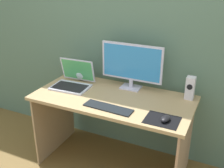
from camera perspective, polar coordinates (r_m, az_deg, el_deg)
ground_plane at (r=2.75m, az=0.19°, el=-16.28°), size 8.00×8.00×0.00m
wall_back at (r=2.54m, az=4.17°, el=11.83°), size 6.00×0.04×2.50m
desk at (r=2.43m, az=0.21°, el=-5.86°), size 1.37×0.67×0.72m
monitor at (r=2.44m, az=4.08°, el=4.06°), size 0.57×0.14×0.42m
speaker_right at (r=2.37m, az=15.96°, el=-0.80°), size 0.07×0.08×0.20m
laptop at (r=2.57m, az=-8.14°, el=0.59°), size 0.35×0.31×0.24m
fishbowl at (r=2.70m, az=-6.04°, el=2.60°), size 0.17×0.17×0.17m
keyboard_external at (r=2.17m, az=-0.82°, el=-4.95°), size 0.41×0.14×0.01m
mousepad at (r=2.05m, az=10.39°, el=-7.37°), size 0.25×0.20×0.00m
mouse at (r=2.03m, az=11.07°, el=-7.10°), size 0.08×0.11×0.04m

